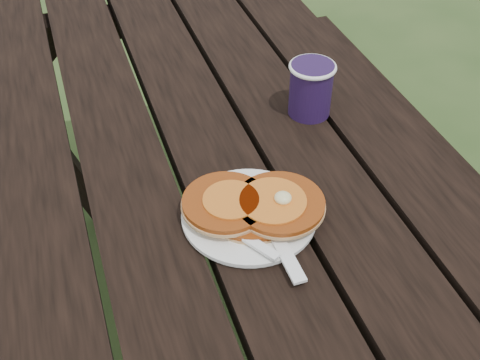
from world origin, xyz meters
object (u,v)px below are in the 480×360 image
object	(u,v)px
picnic_table	(213,276)
coffee_cup	(311,86)
plate	(249,216)
pancake_stack	(254,205)

from	to	relation	value
picnic_table	coffee_cup	distance (m)	0.48
picnic_table	plate	distance (m)	0.44
plate	picnic_table	bearing A→B (deg)	91.03
picnic_table	coffee_cup	size ratio (longest dim) A/B	17.78
plate	coffee_cup	distance (m)	0.30
plate	coffee_cup	world-z (taller)	coffee_cup
plate	coffee_cup	xyz separation A→B (m)	(0.20, 0.23, 0.05)
picnic_table	pancake_stack	bearing A→B (deg)	-86.71
plate	pancake_stack	world-z (taller)	pancake_stack
picnic_table	pancake_stack	world-z (taller)	pancake_stack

